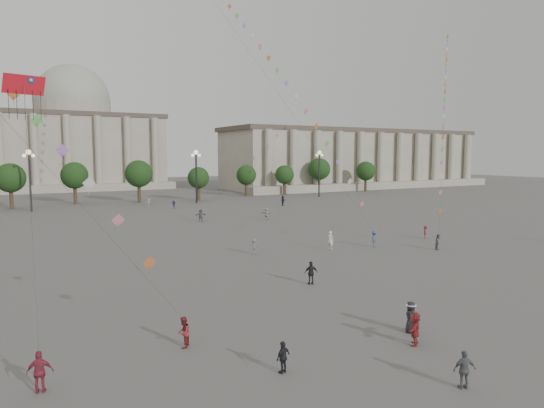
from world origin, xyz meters
TOP-DOWN VIEW (x-y plane):
  - ground at (0.00, 0.00)m, footprint 360.00×360.00m
  - hall_east at (75.00, 93.89)m, footprint 84.00×26.22m
  - hall_central at (0.00, 129.22)m, footprint 48.30×34.30m
  - tree_row at (0.00, 78.00)m, footprint 137.12×5.12m
  - lamp_post_mid_west at (-15.00, 70.00)m, footprint 2.00×0.90m
  - lamp_post_mid_east at (15.00, 70.00)m, footprint 2.00×0.90m
  - lamp_post_far_east at (45.00, 70.00)m, footprint 2.00×0.90m
  - person_crowd_0 at (7.86, 62.64)m, footprint 0.93×0.39m
  - person_crowd_4 at (4.64, 67.61)m, footprint 1.55×1.08m
  - person_crowd_6 at (2.14, 19.67)m, footprint 1.16×0.94m
  - person_crowd_7 at (15.27, 41.11)m, footprint 1.67×1.54m
  - person_crowd_8 at (23.93, 17.91)m, footprint 1.06×1.10m
  - person_crowd_9 at (27.69, 57.22)m, footprint 1.75×1.46m
  - person_crowd_12 at (5.97, 44.21)m, footprint 1.79×1.09m
  - person_crowd_13 at (10.26, 18.08)m, footprint 0.68×0.82m
  - tourist_0 at (-18.38, -0.81)m, footprint 1.12×0.67m
  - tourist_1 at (0.86, 7.68)m, footprint 1.12×0.74m
  - tourist_2 at (-1.03, -4.75)m, footprint 1.60×1.43m
  - tourist_3 at (-2.73, -9.20)m, footprint 1.06×0.75m
  - tourist_4 at (-8.64, -4.18)m, footprint 0.94×0.64m
  - kite_flyer_0 at (-11.62, 0.81)m, footprint 0.94×0.99m
  - kite_flyer_1 at (15.04, 16.71)m, footprint 1.29×1.26m
  - kite_flyer_2 at (19.81, 12.32)m, footprint 0.96×0.86m
  - hat_person at (0.08, -3.35)m, footprint 1.01×1.00m
  - dragon_kite at (-18.01, 8.11)m, footprint 2.26×5.07m
  - kite_train_mid at (11.13, 40.96)m, footprint 8.01×45.29m
  - kite_train_east at (38.60, 28.67)m, footprint 35.05×30.08m

SIDE VIEW (x-z plane):
  - ground at x=0.00m, z-range 0.00..0.00m
  - tourist_4 at x=-8.64m, z-range 0.00..1.48m
  - person_crowd_8 at x=23.93m, z-range 0.00..1.51m
  - person_crowd_6 at x=2.14m, z-range 0.00..1.56m
  - person_crowd_0 at x=7.86m, z-range 0.00..1.58m
  - person_crowd_4 at x=4.64m, z-range 0.00..1.61m
  - kite_flyer_0 at x=-11.62m, z-range 0.00..1.61m
  - kite_flyer_2 at x=19.81m, z-range 0.00..1.65m
  - tourist_3 at x=-2.73m, z-range 0.00..1.67m
  - tourist_2 at x=-1.03m, z-range 0.00..1.76m
  - tourist_1 at x=0.86m, z-range 0.00..1.77m
  - kite_flyer_1 at x=15.04m, z-range 0.00..1.77m
  - tourist_0 at x=-18.38m, z-range 0.00..1.79m
  - hat_person at x=0.08m, z-range 0.03..1.80m
  - person_crowd_12 at x=5.97m, z-range 0.00..1.85m
  - person_crowd_7 at x=15.27m, z-range 0.00..1.86m
  - person_crowd_9 at x=27.69m, z-range 0.00..1.89m
  - person_crowd_13 at x=10.26m, z-range 0.00..1.91m
  - tree_row at x=0.00m, z-range 1.39..9.39m
  - lamp_post_mid_west at x=-15.00m, z-range 2.03..12.68m
  - lamp_post_mid_east at x=15.00m, z-range 2.03..12.68m
  - lamp_post_far_east at x=45.00m, z-range 2.03..12.68m
  - hall_east at x=75.00m, z-range -0.17..17.03m
  - dragon_kite at x=-18.01m, z-range 5.40..20.47m
  - hall_central at x=0.00m, z-range -3.52..31.98m
  - kite_train_east at x=38.60m, z-range -9.76..46.91m
  - kite_train_mid at x=11.13m, z-range -5.77..61.16m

